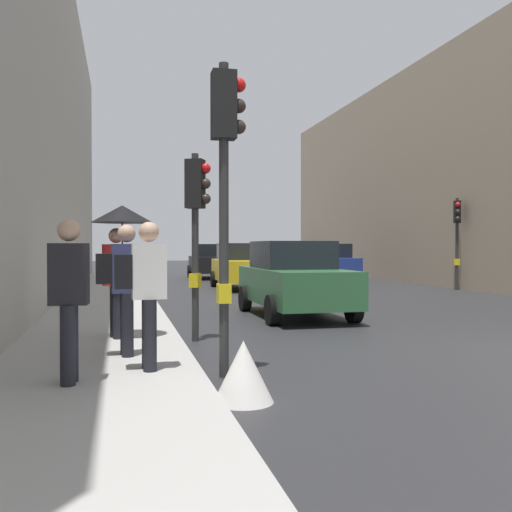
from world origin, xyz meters
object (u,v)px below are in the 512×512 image
object	(u,v)px
pedestrian_with_grey_backpack	(123,282)
pedestrian_in_dark_coat	(69,293)
traffic_light_near_left	(226,161)
car_yellow_taxi	(241,266)
traffic_light_mid_street	(457,227)
pedestrian_with_umbrella	(120,234)
car_dark_suv	(209,261)
traffic_light_near_right	(196,212)
pedestrian_with_black_backpack	(145,286)
car_blue_van	(326,263)
car_silver_hatchback	(269,258)
car_green_estate	(294,279)
warning_sign_triangle	(243,371)

from	to	relation	value
pedestrian_with_grey_backpack	pedestrian_in_dark_coat	distance (m)	1.59
traffic_light_near_left	car_yellow_taxi	size ratio (longest dim) A/B	0.92
traffic_light_mid_street	pedestrian_with_umbrella	distance (m)	15.64
car_dark_suv	pedestrian_in_dark_coat	distance (m)	23.43
traffic_light_near_right	car_dark_suv	world-z (taller)	traffic_light_near_right
car_yellow_taxi	traffic_light_mid_street	bearing A→B (deg)	-17.78
pedestrian_with_black_backpack	pedestrian_with_umbrella	bearing A→B (deg)	96.38
traffic_light_near_left	pedestrian_with_black_backpack	size ratio (longest dim) A/B	2.21
car_blue_van	car_yellow_taxi	world-z (taller)	same
car_silver_hatchback	pedestrian_with_umbrella	size ratio (longest dim) A/B	1.96
traffic_light_mid_street	pedestrian_with_umbrella	xyz separation A→B (m)	(-12.29, -9.66, -0.54)
traffic_light_near_right	car_green_estate	size ratio (longest dim) A/B	0.77
pedestrian_with_black_backpack	warning_sign_triangle	world-z (taller)	pedestrian_with_black_backpack
traffic_light_mid_street	car_dark_suv	xyz separation A→B (m)	(-7.83, 10.16, -1.51)
pedestrian_in_dark_coat	pedestrian_with_black_backpack	bearing A→B (deg)	31.64
car_green_estate	car_yellow_taxi	world-z (taller)	same
traffic_light_mid_street	car_blue_van	xyz separation A→B (m)	(-2.92, 6.20, -1.51)
car_silver_hatchback	car_dark_suv	bearing A→B (deg)	-124.73
traffic_light_near_right	pedestrian_with_grey_backpack	xyz separation A→B (m)	(-1.24, -1.91, -1.07)
pedestrian_in_dark_coat	traffic_light_near_left	bearing A→B (deg)	18.14
traffic_light_mid_street	car_yellow_taxi	size ratio (longest dim) A/B	0.81
car_yellow_taxi	car_green_estate	bearing A→B (deg)	-93.77
traffic_light_near_left	traffic_light_near_right	size ratio (longest dim) A/B	1.21
pedestrian_in_dark_coat	pedestrian_with_umbrella	bearing A→B (deg)	80.02
car_silver_hatchback	pedestrian_in_dark_coat	bearing A→B (deg)	-108.47
car_yellow_taxi	pedestrian_with_black_backpack	size ratio (longest dim) A/B	2.40
traffic_light_near_right	car_silver_hatchback	distance (m)	28.16
pedestrian_with_grey_backpack	pedestrian_with_black_backpack	bearing A→B (deg)	-75.59
traffic_light_mid_street	car_green_estate	xyz separation A→B (m)	(-8.32, -6.31, -1.51)
car_yellow_taxi	pedestrian_with_black_backpack	bearing A→B (deg)	-106.15
car_green_estate	pedestrian_with_umbrella	distance (m)	5.28
pedestrian_with_umbrella	pedestrian_in_dark_coat	world-z (taller)	pedestrian_with_umbrella
pedestrian_with_black_backpack	pedestrian_with_grey_backpack	bearing A→B (deg)	104.41
car_dark_suv	pedestrian_in_dark_coat	world-z (taller)	pedestrian_in_dark_coat
traffic_light_mid_street	car_green_estate	size ratio (longest dim) A/B	0.82
pedestrian_with_grey_backpack	warning_sign_triangle	xyz separation A→B (m)	(1.21, -2.07, -0.84)
traffic_light_near_left	pedestrian_with_umbrella	size ratio (longest dim) A/B	1.83
traffic_light_near_right	car_blue_van	xyz separation A→B (m)	(8.10, 15.53, -1.35)
car_dark_suv	pedestrian_in_dark_coat	size ratio (longest dim) A/B	2.41
car_silver_hatchback	traffic_light_near_right	bearing A→B (deg)	-107.16
car_yellow_taxi	car_silver_hatchback	bearing A→B (deg)	71.53
car_blue_van	pedestrian_with_grey_backpack	bearing A→B (deg)	-118.16
traffic_light_near_left	car_blue_van	xyz separation A→B (m)	(8.09, 18.33, -1.82)
car_dark_suv	car_green_estate	bearing A→B (deg)	-91.70
car_dark_suv	traffic_light_near_right	bearing A→B (deg)	-99.26
pedestrian_with_umbrella	warning_sign_triangle	xyz separation A→B (m)	(1.25, -3.65, -1.52)
traffic_light_near_right	car_silver_hatchback	size ratio (longest dim) A/B	0.77
pedestrian_in_dark_coat	warning_sign_triangle	world-z (taller)	pedestrian_in_dark_coat
warning_sign_triangle	pedestrian_with_grey_backpack	bearing A→B (deg)	120.44
traffic_light_mid_street	pedestrian_with_grey_backpack	xyz separation A→B (m)	(-12.25, -11.24, -1.22)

